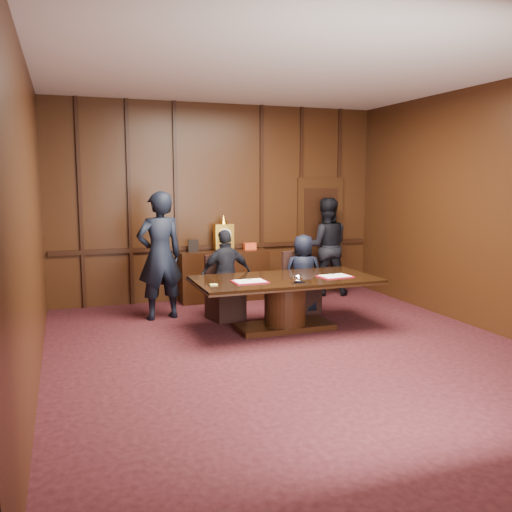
{
  "coord_description": "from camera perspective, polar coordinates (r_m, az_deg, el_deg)",
  "views": [
    {
      "loc": [
        -2.68,
        -5.98,
        2.15
      ],
      "look_at": [
        -0.04,
        1.42,
        1.05
      ],
      "focal_mm": 38.0,
      "sensor_mm": 36.0,
      "label": 1
    }
  ],
  "objects": [
    {
      "name": "sideboard",
      "position": [
        9.76,
        -3.4,
        -1.85
      ],
      "size": [
        1.6,
        0.45,
        1.54
      ],
      "color": "black",
      "rests_on": "ground"
    },
    {
      "name": "witness_left",
      "position": [
        8.49,
        -10.09,
        0.02
      ],
      "size": [
        0.8,
        0.59,
        1.99
      ],
      "primitive_type": "imported",
      "rotation": [
        0.0,
        0.0,
        3.32
      ],
      "color": "black",
      "rests_on": "ground"
    },
    {
      "name": "folder_right",
      "position": [
        7.95,
        8.31,
        -2.12
      ],
      "size": [
        0.49,
        0.37,
        0.02
      ],
      "rotation": [
        0.0,
        0.0,
        0.09
      ],
      "color": "#AB0F26",
      "rests_on": "conference_table"
    },
    {
      "name": "conference_table",
      "position": [
        7.85,
        3.08,
        -4.1
      ],
      "size": [
        2.62,
        1.32,
        0.76
      ],
      "color": "black",
      "rests_on": "ground"
    },
    {
      "name": "witness_right",
      "position": [
        10.26,
        7.34,
        1.01
      ],
      "size": [
        1.05,
        0.92,
        1.83
      ],
      "primitive_type": "imported",
      "rotation": [
        0.0,
        0.0,
        2.84
      ],
      "color": "black",
      "rests_on": "ground"
    },
    {
      "name": "inkstand",
      "position": [
        7.38,
        4.44,
        -2.47
      ],
      "size": [
        0.2,
        0.14,
        0.12
      ],
      "color": "white",
      "rests_on": "conference_table"
    },
    {
      "name": "folder_left",
      "position": [
        7.46,
        -0.67,
        -2.7
      ],
      "size": [
        0.47,
        0.34,
        0.02
      ],
      "rotation": [
        0.0,
        0.0,
        0.02
      ],
      "color": "#AB0F26",
      "rests_on": "conference_table"
    },
    {
      "name": "room",
      "position": [
        6.71,
        4.56,
        4.3
      ],
      "size": [
        7.0,
        7.04,
        3.5
      ],
      "color": "black",
      "rests_on": "ground"
    },
    {
      "name": "signatory_right",
      "position": [
        8.8,
        4.99,
        -1.9
      ],
      "size": [
        0.72,
        0.56,
        1.29
      ],
      "primitive_type": "imported",
      "rotation": [
        0.0,
        0.0,
        2.88
      ],
      "color": "black",
      "rests_on": "ground"
    },
    {
      "name": "chair_left",
      "position": [
        8.49,
        -3.33,
        -4.68
      ],
      "size": [
        0.58,
        0.58,
        0.99
      ],
      "rotation": [
        0.0,
        0.0,
        0.23
      ],
      "color": "black",
      "rests_on": "ground"
    },
    {
      "name": "chair_right",
      "position": [
        8.93,
        4.73,
        -4.05
      ],
      "size": [
        0.55,
        0.55,
        0.99
      ],
      "rotation": [
        0.0,
        0.0,
        0.15
      ],
      "color": "black",
      "rests_on": "ground"
    },
    {
      "name": "signatory_left",
      "position": [
        8.34,
        -3.17,
        -2.03
      ],
      "size": [
        0.84,
        0.39,
        1.41
      ],
      "primitive_type": "imported",
      "rotation": [
        0.0,
        0.0,
        3.2
      ],
      "color": "black",
      "rests_on": "ground"
    },
    {
      "name": "notepad",
      "position": [
        7.26,
        -4.48,
        -3.03
      ],
      "size": [
        0.11,
        0.08,
        0.01
      ],
      "primitive_type": "cube",
      "rotation": [
        0.0,
        0.0,
        -0.09
      ],
      "color": "#E7E670",
      "rests_on": "conference_table"
    }
  ]
}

